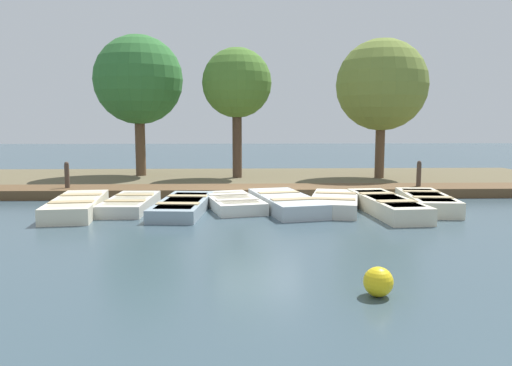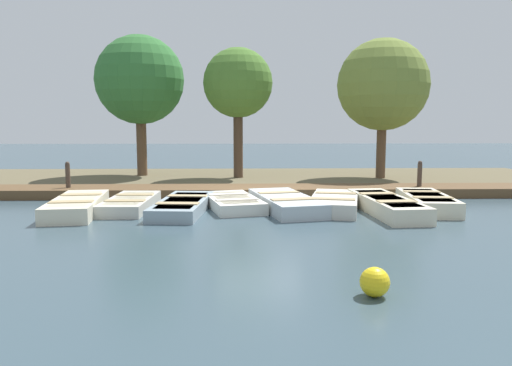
% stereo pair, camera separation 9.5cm
% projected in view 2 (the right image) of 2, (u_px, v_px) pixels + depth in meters
% --- Properties ---
extents(ground_plane, '(80.00, 80.00, 0.00)m').
position_uv_depth(ground_plane, '(260.00, 203.00, 14.49)').
color(ground_plane, '#384C56').
extents(shore_bank, '(8.00, 24.00, 0.16)m').
position_uv_depth(shore_bank, '(255.00, 180.00, 19.44)').
color(shore_bank, brown).
rests_on(shore_bank, ground_plane).
extents(dock_walkway, '(1.57, 20.79, 0.29)m').
position_uv_depth(dock_walkway, '(258.00, 191.00, 15.86)').
color(dock_walkway, brown).
rests_on(dock_walkway, ground_plane).
extents(rowboat_0, '(3.36, 1.49, 0.41)m').
position_uv_depth(rowboat_0, '(77.00, 205.00, 12.79)').
color(rowboat_0, beige).
rests_on(rowboat_0, ground_plane).
extents(rowboat_1, '(2.90, 1.18, 0.33)m').
position_uv_depth(rowboat_1, '(130.00, 203.00, 13.38)').
color(rowboat_1, beige).
rests_on(rowboat_1, ground_plane).
extents(rowboat_2, '(3.46, 1.44, 0.34)m').
position_uv_depth(rowboat_2, '(183.00, 205.00, 13.02)').
color(rowboat_2, '#8C9EA8').
rests_on(rowboat_2, ground_plane).
extents(rowboat_3, '(2.93, 1.84, 0.33)m').
position_uv_depth(rowboat_3, '(233.00, 202.00, 13.55)').
color(rowboat_3, silver).
rests_on(rowboat_3, ground_plane).
extents(rowboat_4, '(3.54, 1.94, 0.40)m').
position_uv_depth(rowboat_4, '(286.00, 202.00, 13.30)').
color(rowboat_4, '#B2BCC1').
rests_on(rowboat_4, ground_plane).
extents(rowboat_5, '(3.09, 1.84, 0.40)m').
position_uv_depth(rowboat_5, '(334.00, 203.00, 13.27)').
color(rowboat_5, beige).
rests_on(rowboat_5, ground_plane).
extents(rowboat_6, '(3.63, 1.28, 0.43)m').
position_uv_depth(rowboat_6, '(386.00, 205.00, 12.81)').
color(rowboat_6, beige).
rests_on(rowboat_6, ground_plane).
extents(rowboat_7, '(2.98, 1.33, 0.43)m').
position_uv_depth(rowboat_7, '(427.00, 202.00, 13.31)').
color(rowboat_7, beige).
rests_on(rowboat_7, ground_plane).
extents(mooring_post_near, '(0.14, 0.14, 1.11)m').
position_uv_depth(mooring_post_near, '(68.00, 179.00, 15.55)').
color(mooring_post_near, '#47382D').
rests_on(mooring_post_near, ground_plane).
extents(mooring_post_far, '(0.14, 0.14, 1.11)m').
position_uv_depth(mooring_post_far, '(419.00, 178.00, 15.86)').
color(mooring_post_far, '#47382D').
rests_on(mooring_post_far, ground_plane).
extents(buoy, '(0.40, 0.40, 0.40)m').
position_uv_depth(buoy, '(375.00, 282.00, 6.68)').
color(buoy, yellow).
rests_on(buoy, ground_plane).
extents(park_tree_far_left, '(3.54, 3.54, 5.78)m').
position_uv_depth(park_tree_far_left, '(140.00, 81.00, 19.97)').
color(park_tree_far_left, brown).
rests_on(park_tree_far_left, ground_plane).
extents(park_tree_left, '(2.68, 2.68, 5.17)m').
position_uv_depth(park_tree_left, '(238.00, 84.00, 19.20)').
color(park_tree_left, '#4C3828').
rests_on(park_tree_left, ground_plane).
extents(park_tree_center, '(3.49, 3.49, 5.49)m').
position_uv_depth(park_tree_center, '(383.00, 85.00, 19.02)').
color(park_tree_center, brown).
rests_on(park_tree_center, ground_plane).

